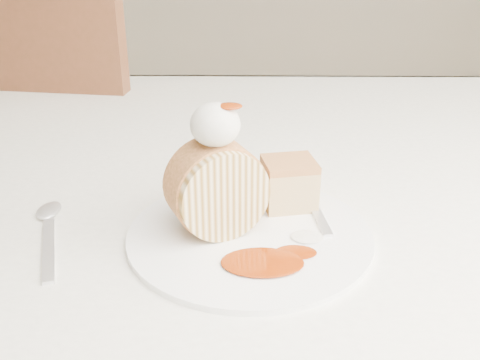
{
  "coord_description": "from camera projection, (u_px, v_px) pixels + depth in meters",
  "views": [
    {
      "loc": [
        -0.04,
        -0.48,
        1.04
      ],
      "look_at": [
        -0.05,
        0.0,
        0.81
      ],
      "focal_mm": 40.0,
      "sensor_mm": 36.0,
      "label": 1
    }
  ],
  "objects": [
    {
      "name": "whipped_cream",
      "position": [
        215.0,
        125.0,
        0.5
      ],
      "size": [
        0.05,
        0.05,
        0.04
      ],
      "primitive_type": "ellipsoid",
      "color": "white",
      "rests_on": "roulade_slice"
    },
    {
      "name": "plate",
      "position": [
        250.0,
        234.0,
        0.55
      ],
      "size": [
        0.29,
        0.29,
        0.01
      ],
      "primitive_type": "cylinder",
      "rotation": [
        0.0,
        0.0,
        0.19
      ],
      "color": "white",
      "rests_on": "table"
    },
    {
      "name": "chair_far",
      "position": [
        59.0,
        164.0,
        1.24
      ],
      "size": [
        0.5,
        0.5,
        0.94
      ],
      "rotation": [
        0.0,
        0.0,
        3.01
      ],
      "color": "brown",
      "rests_on": "ground"
    },
    {
      "name": "fork",
      "position": [
        316.0,
        211.0,
        0.58
      ],
      "size": [
        0.04,
        0.15,
        0.0
      ],
      "primitive_type": "cube",
      "rotation": [
        0.0,
        0.0,
        0.13
      ],
      "color": "silver",
      "rests_on": "plate"
    },
    {
      "name": "cake_chunk",
      "position": [
        289.0,
        186.0,
        0.59
      ],
      "size": [
        0.06,
        0.06,
        0.05
      ],
      "primitive_type": "cube",
      "rotation": [
        0.0,
        0.0,
        0.19
      ],
      "color": "#D48750",
      "rests_on": "plate"
    },
    {
      "name": "table",
      "position": [
        274.0,
        215.0,
        0.77
      ],
      "size": [
        1.4,
        0.9,
        0.75
      ],
      "color": "white",
      "rests_on": "ground"
    },
    {
      "name": "caramel_drizzle",
      "position": [
        230.0,
        101.0,
        0.49
      ],
      "size": [
        0.02,
        0.02,
        0.01
      ],
      "primitive_type": "ellipsoid",
      "color": "#862805",
      "rests_on": "whipped_cream"
    },
    {
      "name": "caramel_pool",
      "position": [
        262.0,
        262.0,
        0.49
      ],
      "size": [
        0.09,
        0.06,
        0.0
      ],
      "primitive_type": null,
      "rotation": [
        0.0,
        0.0,
        0.19
      ],
      "color": "#862805",
      "rests_on": "plate"
    },
    {
      "name": "roulade_slice",
      "position": [
        217.0,
        189.0,
        0.53
      ],
      "size": [
        0.11,
        0.09,
        0.09
      ],
      "primitive_type": "cylinder",
      "rotation": [
        1.57,
        0.0,
        0.45
      ],
      "color": "beige",
      "rests_on": "plate"
    },
    {
      "name": "spoon",
      "position": [
        49.0,
        248.0,
        0.52
      ],
      "size": [
        0.07,
        0.15,
        0.0
      ],
      "primitive_type": "cube",
      "rotation": [
        0.0,
        0.0,
        0.32
      ],
      "color": "silver",
      "rests_on": "table"
    }
  ]
}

